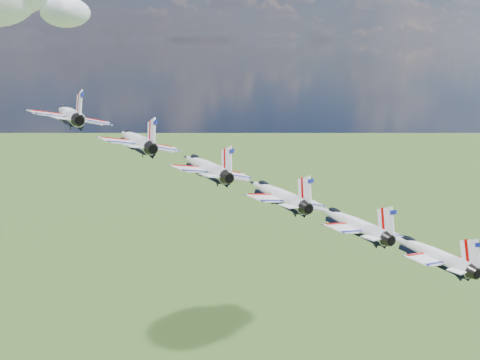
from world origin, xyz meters
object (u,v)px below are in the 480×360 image
jet_0 (68,114)px  jet_4 (351,223)px  jet_5 (428,252)px  jet_3 (276,194)px  jet_1 (135,140)px  jet_2 (204,166)px

jet_0 → jet_4: (29.81, -28.93, -13.70)m
jet_0 → jet_5: (37.26, -36.16, -17.13)m
jet_3 → jet_5: 21.87m
jet_5 → jet_1: bearing=139.4°
jet_2 → jet_5: size_ratio=1.00×
jet_0 → jet_3: size_ratio=1.00×
jet_1 → jet_5: bearing=-40.6°
jet_4 → jet_5: bearing=-40.6°
jet_2 → jet_4: (14.91, -14.46, -6.85)m
jet_0 → jet_1: bearing=-40.6°
jet_1 → jet_2: 10.94m
jet_1 → jet_3: 21.87m
jet_5 → jet_3: bearing=139.4°
jet_4 → jet_2: bearing=139.4°
jet_0 → jet_4: bearing=-40.6°
jet_0 → jet_3: bearing=-40.6°
jet_5 → jet_2: bearing=139.4°
jet_1 → jet_2: size_ratio=1.00×
jet_3 → jet_5: (14.91, -14.46, -6.85)m
jet_1 → jet_2: bearing=-40.6°
jet_5 → jet_4: bearing=139.4°
jet_1 → jet_3: (14.91, -14.46, -6.85)m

